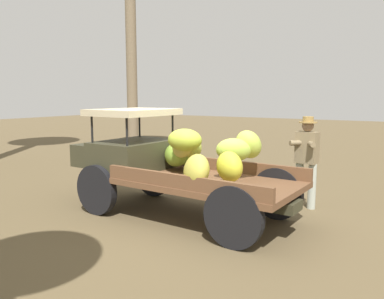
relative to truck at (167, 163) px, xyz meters
name	(u,v)px	position (x,y,z in m)	size (l,w,h in m)	color
ground_plane	(185,216)	(-0.39, 0.01, -0.93)	(60.00, 60.00, 0.00)	brown
truck	(167,163)	(0.00, 0.00, 0.00)	(4.52, 1.95, 1.90)	#363423
farmer	(306,156)	(-2.05, -1.68, 0.07)	(0.52, 0.48, 1.76)	#B1B8A8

